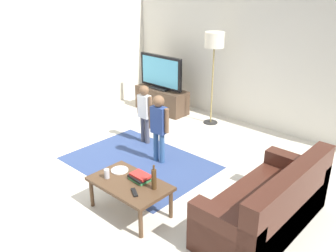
# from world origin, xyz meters

# --- Properties ---
(ground) EXTENTS (7.80, 7.80, 0.00)m
(ground) POSITION_xyz_m (0.00, 0.00, 0.00)
(ground) COLOR beige
(wall_back) EXTENTS (6.00, 0.12, 2.70)m
(wall_back) POSITION_xyz_m (0.00, 3.00, 1.35)
(wall_back) COLOR silver
(wall_back) RESTS_ON ground
(wall_left) EXTENTS (0.12, 6.00, 2.70)m
(wall_left) POSITION_xyz_m (-3.00, 0.00, 1.35)
(wall_left) COLOR silver
(wall_left) RESTS_ON ground
(area_rug) EXTENTS (2.20, 1.60, 0.01)m
(area_rug) POSITION_xyz_m (-0.37, 0.33, 0.00)
(area_rug) COLOR #33477A
(area_rug) RESTS_ON ground
(tv_stand) EXTENTS (1.20, 0.44, 0.50)m
(tv_stand) POSITION_xyz_m (-1.75, 2.30, 0.24)
(tv_stand) COLOR #4C3828
(tv_stand) RESTS_ON ground
(tv) EXTENTS (1.10, 0.28, 0.71)m
(tv) POSITION_xyz_m (-1.75, 2.28, 0.85)
(tv) COLOR black
(tv) RESTS_ON tv_stand
(couch) EXTENTS (0.80, 1.80, 0.86)m
(couch) POSITION_xyz_m (1.91, 0.24, 0.29)
(couch) COLOR #472319
(couch) RESTS_ON ground
(floor_lamp) EXTENTS (0.36, 0.36, 1.78)m
(floor_lamp) POSITION_xyz_m (-0.54, 2.45, 1.54)
(floor_lamp) COLOR #262626
(floor_lamp) RESTS_ON ground
(child_near_tv) EXTENTS (0.35, 0.17, 1.04)m
(child_near_tv) POSITION_xyz_m (-0.85, 0.93, 0.62)
(child_near_tv) COLOR #4C4C59
(child_near_tv) RESTS_ON ground
(child_center) EXTENTS (0.37, 0.18, 1.10)m
(child_center) POSITION_xyz_m (-0.17, 0.58, 0.66)
(child_center) COLOR #33598C
(child_center) RESTS_ON ground
(coffee_table) EXTENTS (1.00, 0.60, 0.42)m
(coffee_table) POSITION_xyz_m (0.48, -0.61, 0.37)
(coffee_table) COLOR #513823
(coffee_table) RESTS_ON ground
(book_stack) EXTENTS (0.27, 0.20, 0.08)m
(book_stack) POSITION_xyz_m (0.54, -0.49, 0.46)
(book_stack) COLOR #388C4C
(book_stack) RESTS_ON coffee_table
(bottle) EXTENTS (0.06, 0.06, 0.31)m
(bottle) POSITION_xyz_m (0.80, -0.51, 0.55)
(bottle) COLOR #4C3319
(bottle) RESTS_ON coffee_table
(tv_remote) EXTENTS (0.17, 0.13, 0.02)m
(tv_remote) POSITION_xyz_m (0.70, -0.73, 0.43)
(tv_remote) COLOR black
(tv_remote) RESTS_ON coffee_table
(soda_can) EXTENTS (0.07, 0.07, 0.12)m
(soda_can) POSITION_xyz_m (0.20, -0.73, 0.48)
(soda_can) COLOR silver
(soda_can) RESTS_ON coffee_table
(plate) EXTENTS (0.22, 0.22, 0.02)m
(plate) POSITION_xyz_m (0.18, -0.51, 0.43)
(plate) COLOR white
(plate) RESTS_ON coffee_table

